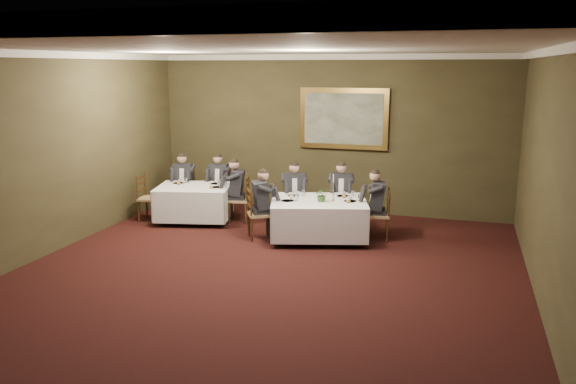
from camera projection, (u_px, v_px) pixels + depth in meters
The scene contains 28 objects.
ground at pixel (250, 291), 8.29m from camera, with size 10.00×10.00×0.00m, color black.
ceiling at pixel (246, 47), 7.53m from camera, with size 8.00×10.00×0.10m, color silver.
back_wall at pixel (330, 134), 12.57m from camera, with size 8.00×0.10×3.50m, color #372F1B.
left_wall at pixel (18, 161), 9.07m from camera, with size 0.10×10.00×3.50m, color #372F1B.
right_wall at pixel (559, 194), 6.75m from camera, with size 0.10×10.00×3.50m, color #372F1B.
crown_molding at pixel (246, 51), 7.54m from camera, with size 8.00×10.00×0.12m.
table_main at pixel (319, 216), 10.70m from camera, with size 2.11×1.82×0.67m.
table_second at pixel (194, 201), 11.92m from camera, with size 1.77×1.50×0.67m.
chair_main_backleft at pixel (294, 212), 11.65m from camera, with size 0.57×0.56×1.00m.
diner_main_backleft at pixel (294, 202), 11.59m from camera, with size 0.55×0.60×1.35m.
chair_main_backright at pixel (341, 212), 11.63m from camera, with size 0.51×0.49×1.00m.
diner_main_backright at pixel (341, 202), 11.56m from camera, with size 0.48×0.54×1.35m.
chair_main_endleft at pixel (259, 224), 10.76m from camera, with size 0.59×0.59×1.00m.
diner_main_endleft at pixel (259, 213), 10.71m from camera, with size 0.62×0.59×1.35m.
chair_main_endright at pixel (378, 225), 10.70m from camera, with size 0.48×0.50×1.00m.
diner_main_endright at pixel (378, 213), 10.66m from camera, with size 0.54×0.47×1.35m.
chair_sec_backleft at pixel (185, 199), 12.75m from camera, with size 0.52×0.51×1.00m.
diner_sec_backleft at pixel (184, 190), 12.69m from camera, with size 0.49×0.56×1.35m.
chair_sec_backright at pixel (220, 200), 12.70m from camera, with size 0.47×0.45×1.00m.
diner_sec_backright at pixel (220, 190), 12.63m from camera, with size 0.44×0.50×1.35m.
chair_sec_endright at pixel (239, 209), 11.89m from camera, with size 0.51×0.52×1.00m.
diner_sec_endright at pixel (239, 199), 11.84m from camera, with size 0.56×0.50×1.35m.
chair_sec_endleft at pixel (150, 208), 12.02m from camera, with size 0.46×0.48×1.00m.
centerpiece at pixel (322, 194), 10.50m from camera, with size 0.26×0.22×0.28m, color #2D5926.
candlestick at pixel (333, 191), 10.57m from camera, with size 0.08×0.08×0.52m.
place_setting_table_main at pixel (297, 194), 11.01m from camera, with size 0.33×0.31×0.14m.
place_setting_table_second at pixel (181, 181), 12.19m from camera, with size 0.33×0.31×0.14m.
painting at pixel (344, 119), 12.33m from camera, with size 1.97×0.09×1.33m.
Camera 1 is at (2.85, -7.25, 3.25)m, focal length 35.00 mm.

